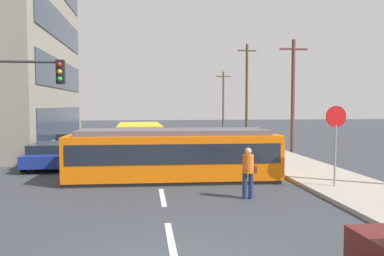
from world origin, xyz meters
name	(u,v)px	position (x,y,z in m)	size (l,w,h in m)	color
ground_plane	(158,175)	(0.00, 10.00, 0.00)	(120.00, 120.00, 0.00)	#353940
sidewalk_curb_right	(355,189)	(6.80, 6.00, 0.07)	(3.20, 36.00, 0.14)	#A09A8E
lane_stripe_1	(171,240)	(0.00, 2.00, 0.01)	(0.16, 2.40, 0.01)	silver
lane_stripe_2	(163,197)	(0.00, 6.00, 0.01)	(0.16, 2.40, 0.01)	silver
lane_stripe_3	(155,159)	(0.00, 14.81, 0.01)	(0.16, 2.40, 0.01)	silver
lane_stripe_4	(153,147)	(0.00, 20.81, 0.01)	(0.16, 2.40, 0.01)	silver
streetcar_tram	(174,154)	(0.59, 8.81, 1.07)	(8.47, 2.81, 2.07)	orange
city_bus	(140,137)	(-0.89, 16.66, 1.09)	(2.66, 5.80, 1.90)	gold
pedestrian_crossing	(248,170)	(2.76, 5.47, 0.94)	(0.51, 0.36, 1.67)	navy
parked_sedan_mid	(51,154)	(-5.15, 12.77, 0.62)	(2.06, 4.29, 1.19)	navy
parked_sedan_far	(68,141)	(-5.71, 19.69, 0.62)	(2.04, 4.22, 1.19)	navy
stop_sign	(336,129)	(6.22, 6.38, 2.19)	(0.76, 0.07, 2.88)	gray
traffic_light_mast	(22,97)	(-4.80, 7.48, 3.33)	(2.52, 0.33, 4.76)	#333333
utility_pole_mid	(293,94)	(8.85, 16.89, 3.77)	(1.80, 0.24, 7.19)	brown
utility_pole_far	(247,89)	(9.03, 28.62, 4.56)	(1.80, 0.24, 8.75)	#503D21
utility_pole_distant	(223,99)	(9.02, 39.26, 3.74)	(1.80, 0.24, 7.13)	brown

